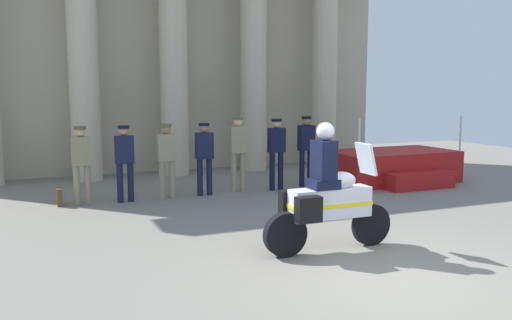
% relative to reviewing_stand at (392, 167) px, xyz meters
% --- Properties ---
extents(ground_plane, '(28.00, 28.00, 0.00)m').
position_rel_reviewing_stand_xyz_m(ground_plane, '(-4.40, -5.75, -0.39)').
color(ground_plane, gray).
extents(colonnade_backdrop, '(13.70, 1.61, 7.65)m').
position_rel_reviewing_stand_xyz_m(colonnade_backdrop, '(-4.86, 3.87, 3.52)').
color(colonnade_backdrop, '#B6AB91').
rests_on(colonnade_backdrop, ground_plane).
extents(reviewing_stand, '(3.20, 2.27, 1.71)m').
position_rel_reviewing_stand_xyz_m(reviewing_stand, '(0.00, 0.00, 0.00)').
color(reviewing_stand, '#A51919').
rests_on(reviewing_stand, ground_plane).
extents(officer_in_row_0, '(0.39, 0.24, 1.62)m').
position_rel_reviewing_stand_xyz_m(officer_in_row_0, '(-7.61, 0.22, 0.57)').
color(officer_in_row_0, '#847A5B').
rests_on(officer_in_row_0, ground_plane).
extents(officer_in_row_1, '(0.39, 0.24, 1.62)m').
position_rel_reviewing_stand_xyz_m(officer_in_row_1, '(-6.75, 0.15, 0.57)').
color(officer_in_row_1, '#141938').
rests_on(officer_in_row_1, ground_plane).
extents(officer_in_row_2, '(0.39, 0.24, 1.63)m').
position_rel_reviewing_stand_xyz_m(officer_in_row_2, '(-5.86, 0.11, 0.57)').
color(officer_in_row_2, gray).
rests_on(officer_in_row_2, ground_plane).
extents(officer_in_row_3, '(0.39, 0.24, 1.63)m').
position_rel_reviewing_stand_xyz_m(officer_in_row_3, '(-4.99, 0.19, 0.57)').
color(officer_in_row_3, '#141938').
rests_on(officer_in_row_3, ground_plane).
extents(officer_in_row_4, '(0.39, 0.24, 1.74)m').
position_rel_reviewing_stand_xyz_m(officer_in_row_4, '(-4.15, 0.28, 0.64)').
color(officer_in_row_4, gray).
rests_on(officer_in_row_4, ground_plane).
extents(officer_in_row_5, '(0.39, 0.24, 1.69)m').
position_rel_reviewing_stand_xyz_m(officer_in_row_5, '(-3.24, 0.13, 0.61)').
color(officer_in_row_5, black).
rests_on(officer_in_row_5, ground_plane).
extents(officer_in_row_6, '(0.39, 0.24, 1.72)m').
position_rel_reviewing_stand_xyz_m(officer_in_row_6, '(-2.36, 0.29, 0.63)').
color(officer_in_row_6, black).
rests_on(officer_in_row_6, ground_plane).
extents(motorcycle_with_rider, '(2.09, 0.70, 1.90)m').
position_rel_reviewing_stand_xyz_m(motorcycle_with_rider, '(-4.59, -4.49, 0.41)').
color(motorcycle_with_rider, black).
rests_on(motorcycle_with_rider, ground_plane).
extents(briefcase_on_ground, '(0.10, 0.32, 0.36)m').
position_rel_reviewing_stand_xyz_m(briefcase_on_ground, '(-8.06, 0.33, -0.21)').
color(briefcase_on_ground, brown).
rests_on(briefcase_on_ground, ground_plane).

